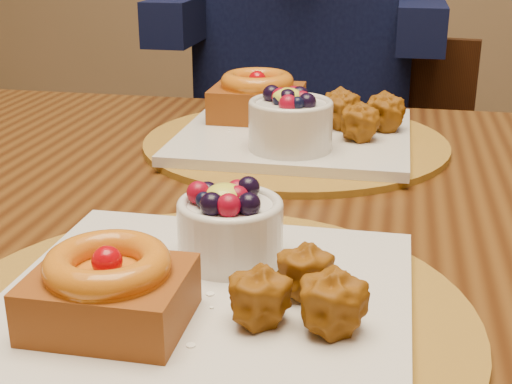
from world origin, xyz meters
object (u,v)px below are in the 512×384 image
dining_table (262,280)px  chair_far (361,219)px  place_setting_near (201,296)px  place_setting_far (292,125)px

dining_table → chair_far: bearing=84.8°
dining_table → chair_far: 0.78m
place_setting_near → dining_table: bearing=89.5°
place_setting_near → chair_far: bearing=85.8°
dining_table → place_setting_near: 0.24m
place_setting_far → chair_far: place_setting_far is taller
place_setting_near → place_setting_far: (-0.00, 0.43, 0.01)m
place_setting_far → chair_far: size_ratio=0.47×
place_setting_far → dining_table: bearing=-89.1°
dining_table → place_setting_far: bearing=90.9°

